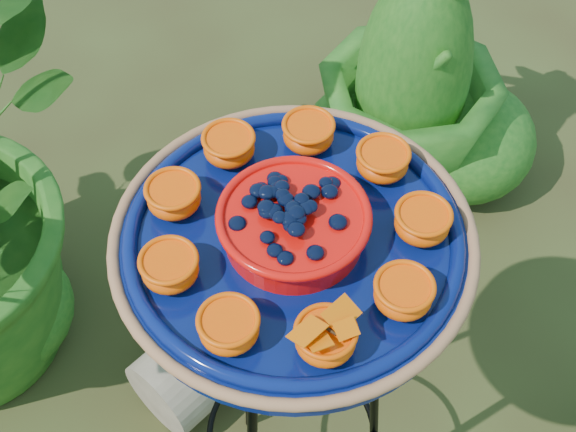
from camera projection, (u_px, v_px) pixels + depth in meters
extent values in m
torus|color=black|center=(293.00, 260.00, 1.05)|extent=(0.26, 0.26, 0.02)
torus|color=black|center=(292.00, 432.00, 1.49)|extent=(0.33, 0.33, 0.01)
cylinder|color=black|center=(250.00, 341.00, 1.46)|extent=(0.02, 0.09, 0.87)
cylinder|color=black|center=(374.00, 399.00, 1.39)|extent=(0.08, 0.05, 0.87)
cylinder|color=#071355|center=(293.00, 246.00, 1.02)|extent=(0.46, 0.46, 0.04)
torus|color=#9A6145|center=(294.00, 238.00, 1.01)|extent=(0.47, 0.47, 0.02)
torus|color=#071355|center=(294.00, 236.00, 1.00)|extent=(0.43, 0.43, 0.02)
cylinder|color=red|center=(294.00, 226.00, 0.99)|extent=(0.18, 0.18, 0.04)
torus|color=red|center=(294.00, 216.00, 0.97)|extent=(0.19, 0.19, 0.01)
ellipsoid|color=black|center=(294.00, 213.00, 0.97)|extent=(0.15, 0.15, 0.03)
ellipsoid|color=#F55C02|center=(382.00, 163.00, 1.06)|extent=(0.07, 0.07, 0.03)
cylinder|color=#FF5F05|center=(384.00, 154.00, 1.04)|extent=(0.06, 0.06, 0.01)
ellipsoid|color=#F55C02|center=(308.00, 135.00, 1.09)|extent=(0.07, 0.07, 0.03)
cylinder|color=#FF5F05|center=(309.00, 126.00, 1.08)|extent=(0.06, 0.06, 0.01)
ellipsoid|color=#F55C02|center=(229.00, 148.00, 1.07)|extent=(0.07, 0.07, 0.03)
cylinder|color=#FF5F05|center=(228.00, 139.00, 1.06)|extent=(0.06, 0.06, 0.01)
ellipsoid|color=#F55C02|center=(174.00, 199.00, 1.02)|extent=(0.07, 0.07, 0.03)
cylinder|color=#FF5F05|center=(172.00, 190.00, 1.01)|extent=(0.06, 0.06, 0.01)
ellipsoid|color=#F55C02|center=(170.00, 270.00, 0.95)|extent=(0.07, 0.07, 0.03)
cylinder|color=#FF5F05|center=(168.00, 261.00, 0.94)|extent=(0.06, 0.06, 0.01)
ellipsoid|color=#F55C02|center=(229.00, 329.00, 0.90)|extent=(0.07, 0.07, 0.03)
cylinder|color=#FF5F05|center=(228.00, 321.00, 0.89)|extent=(0.06, 0.06, 0.01)
ellipsoid|color=#F55C02|center=(325.00, 340.00, 0.90)|extent=(0.07, 0.07, 0.03)
cylinder|color=#FF5F05|center=(326.00, 332.00, 0.88)|extent=(0.06, 0.06, 0.01)
ellipsoid|color=#F55C02|center=(403.00, 295.00, 0.93)|extent=(0.07, 0.07, 0.03)
cylinder|color=#FF5F05|center=(405.00, 287.00, 0.92)|extent=(0.06, 0.06, 0.01)
ellipsoid|color=#F55C02|center=(422.00, 224.00, 1.00)|extent=(0.07, 0.07, 0.03)
cylinder|color=#FF5F05|center=(424.00, 215.00, 0.98)|extent=(0.06, 0.06, 0.01)
cylinder|color=black|center=(326.00, 328.00, 0.87)|extent=(0.01, 0.03, 0.00)
cube|color=orange|center=(307.00, 331.00, 0.87)|extent=(0.05, 0.04, 0.01)
cube|color=orange|center=(341.00, 314.00, 0.88)|extent=(0.05, 0.04, 0.01)
cylinder|color=tan|center=(250.00, 319.00, 1.88)|extent=(0.62, 0.35, 0.20)
imported|color=#184F15|center=(417.00, 53.00, 1.96)|extent=(0.67, 0.67, 0.86)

